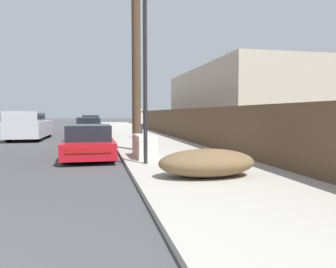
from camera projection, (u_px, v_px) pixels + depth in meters
sidewalk_curb at (134, 133)px, 25.88m from camera, size 4.20×63.00×0.12m
discarded_fridge at (144, 146)px, 11.14m from camera, size 0.65×1.66×0.79m
parked_sports_car_red at (89, 142)px, 11.96m from camera, size 1.77×4.56×1.21m
car_parked_mid at (89, 128)px, 22.18m from camera, size 1.79×4.28×1.35m
car_parked_far at (91, 123)px, 32.63m from camera, size 1.88×4.62×1.44m
pickup_truck at (29, 126)px, 19.90m from camera, size 2.05×5.44×1.75m
utility_pole at (136, 38)px, 13.22m from camera, size 1.80×0.36×8.92m
street_lamp at (145, 66)px, 9.61m from camera, size 0.26×0.26×5.01m
brush_pile at (207, 163)px, 7.74m from camera, size 2.34×1.35×0.66m
wooden_fence at (180, 124)px, 19.59m from camera, size 0.08×32.43×1.77m
building_right_house at (233, 103)px, 24.50m from camera, size 6.00×15.11×4.87m
pedestrian at (140, 122)px, 20.25m from camera, size 0.34×0.34×1.81m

